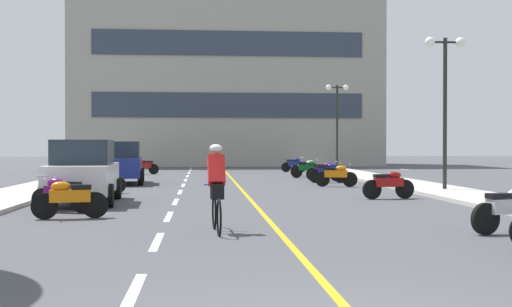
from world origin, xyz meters
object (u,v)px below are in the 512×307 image
at_px(parked_car_near, 83,171).
at_px(motorcycle_12, 145,166).
at_px(cyclist_rider, 216,186).
at_px(motorcycle_11, 307,167).
at_px(motorcycle_2, 510,209).
at_px(motorcycle_9, 324,171).
at_px(motorcycle_10, 308,169).
at_px(street_lamp_far, 337,108).
at_px(motorcycle_3, 69,198).
at_px(parked_car_mid, 121,163).
at_px(motorcycle_5, 389,184).
at_px(motorcycle_4, 62,194).
at_px(street_lamp_mid, 445,79).
at_px(motorcycle_6, 102,180).
at_px(motorcycle_13, 294,164).
at_px(motorcycle_7, 336,175).
at_px(motorcycle_8, 328,172).

relative_size(parked_car_near, motorcycle_12, 2.62).
bearing_deg(cyclist_rider, motorcycle_11, 76.59).
xyz_separation_m(motorcycle_2, cyclist_rider, (-5.51, 0.63, 0.41)).
distance_m(motorcycle_9, motorcycle_10, 2.81).
bearing_deg(street_lamp_far, motorcycle_3, -114.11).
xyz_separation_m(motorcycle_3, motorcycle_10, (8.35, 17.88, 0.00)).
height_order(parked_car_mid, motorcycle_5, parked_car_mid).
xyz_separation_m(street_lamp_far, motorcycle_4, (-11.93, -24.23, -3.54)).
bearing_deg(motorcycle_10, motorcycle_5, -88.13).
distance_m(street_lamp_mid, parked_car_near, 12.82).
bearing_deg(motorcycle_6, motorcycle_2, -50.59).
bearing_deg(cyclist_rider, motorcycle_10, 76.07).
bearing_deg(motorcycle_3, motorcycle_2, -20.09).
bearing_deg(motorcycle_12, street_lamp_mid, -52.51).
height_order(parked_car_mid, motorcycle_9, parked_car_mid).
height_order(motorcycle_2, motorcycle_3, same).
bearing_deg(motorcycle_11, motorcycle_10, -97.50).
relative_size(street_lamp_far, motorcycle_2, 3.22).
distance_m(motorcycle_9, cyclist_rider, 18.49).
distance_m(motorcycle_5, motorcycle_9, 10.30).
xyz_separation_m(motorcycle_3, motorcycle_13, (8.71, 25.34, 0.00)).
bearing_deg(motorcycle_6, parked_car_near, -89.14).
xyz_separation_m(street_lamp_mid, motorcycle_7, (-3.20, 3.33, -3.55)).
distance_m(motorcycle_4, motorcycle_9, 16.46).
distance_m(parked_car_near, motorcycle_11, 18.10).
bearing_deg(motorcycle_13, motorcycle_10, -92.83).
bearing_deg(motorcycle_11, motorcycle_12, 160.37).
distance_m(parked_car_near, motorcycle_5, 9.22).
bearing_deg(cyclist_rider, parked_car_near, 119.13).
bearing_deg(motorcycle_5, motorcycle_7, 93.95).
relative_size(parked_car_mid, motorcycle_13, 2.60).
distance_m(parked_car_mid, motorcycle_2, 19.07).
height_order(motorcycle_5, motorcycle_6, same).
bearing_deg(motorcycle_5, motorcycle_3, -151.35).
bearing_deg(parked_car_mid, street_lamp_far, 45.56).
height_order(motorcycle_2, motorcycle_13, same).
distance_m(motorcycle_3, motorcycle_8, 16.02).
relative_size(street_lamp_far, motorcycle_5, 3.16).
relative_size(motorcycle_2, motorcycle_9, 1.02).
xyz_separation_m(motorcycle_11, motorcycle_13, (0.13, 5.62, 0.00)).
bearing_deg(motorcycle_3, motorcycle_10, 64.98).
xyz_separation_m(motorcycle_11, cyclist_rider, (-5.32, -22.29, 0.41)).
distance_m(parked_car_near, cyclist_rider, 7.54).
relative_size(motorcycle_10, motorcycle_13, 1.02).
bearing_deg(street_lamp_mid, motorcycle_10, 107.09).
height_order(parked_car_mid, motorcycle_8, parked_car_mid).
bearing_deg(motorcycle_5, street_lamp_mid, 43.58).
bearing_deg(motorcycle_4, parked_car_near, 88.71).
bearing_deg(street_lamp_far, parked_car_mid, -134.44).
xyz_separation_m(motorcycle_7, motorcycle_10, (-0.01, 7.11, 0.00)).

